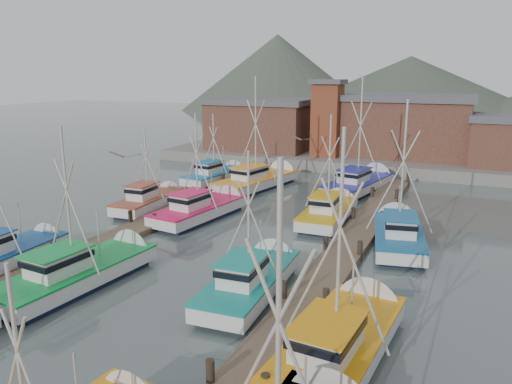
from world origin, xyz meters
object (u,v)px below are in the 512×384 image
at_px(lookout_tower, 327,118).
at_px(boat_8, 204,209).
at_px(boat_4, 86,270).
at_px(boat_12, 261,180).

relative_size(lookout_tower, boat_8, 0.91).
bearing_deg(lookout_tower, boat_4, -93.44).
xyz_separation_m(lookout_tower, boat_12, (-2.65, -12.82, -4.86)).
height_order(boat_4, boat_12, boat_12).
xyz_separation_m(boat_4, boat_8, (-0.29, 12.75, -0.00)).
bearing_deg(boat_12, boat_4, -77.47).
bearing_deg(lookout_tower, boat_8, -95.95).
distance_m(lookout_tower, boat_8, 24.50).
height_order(lookout_tower, boat_8, lookout_tower).
bearing_deg(boat_8, boat_12, 98.88).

